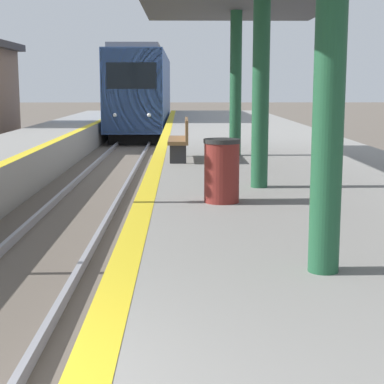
# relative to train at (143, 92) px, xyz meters

# --- Properties ---
(train) EXTENTS (2.74, 17.98, 4.59)m
(train) POSITION_rel_train_xyz_m (0.00, 0.00, 0.00)
(train) COLOR black
(train) RESTS_ON ground
(trash_bin) EXTENTS (0.53, 0.53, 0.91)m
(trash_bin) POSITION_rel_train_xyz_m (2.77, -28.26, -0.83)
(trash_bin) COLOR maroon
(trash_bin) RESTS_ON platform_right
(bench) EXTENTS (0.44, 1.72, 0.92)m
(bench) POSITION_rel_train_xyz_m (2.18, -22.97, -0.80)
(bench) COLOR brown
(bench) RESTS_ON platform_right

